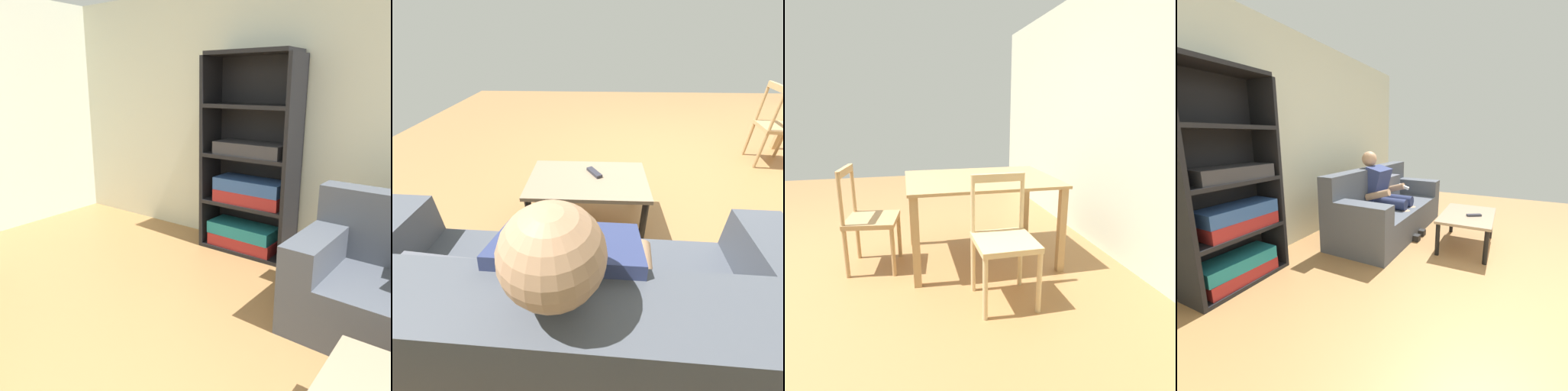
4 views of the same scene
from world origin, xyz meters
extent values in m
plane|color=#9E7042|center=(0.00, 0.00, 0.00)|extent=(8.51, 8.51, 0.00)
cube|color=#474C56|center=(1.19, 2.10, 0.19)|extent=(2.09, 0.90, 0.39)
cube|color=#474C56|center=(1.20, 2.42, 0.64)|extent=(2.07, 0.26, 0.51)
cube|color=#575A64|center=(1.53, 2.25, 0.57)|extent=(0.41, 0.18, 0.36)
cube|color=navy|center=(1.15, 2.31, 0.65)|extent=(0.41, 0.36, 0.58)
sphere|color=tan|center=(1.15, 2.40, 1.03)|extent=(0.21, 0.21, 0.21)
cylinder|color=navy|center=(1.03, 2.02, 0.46)|extent=(0.16, 0.44, 0.15)
cylinder|color=tan|center=(1.02, 1.80, 0.19)|extent=(0.11, 0.11, 0.39)
cube|color=black|center=(1.02, 1.72, 0.04)|extent=(0.11, 0.24, 0.08)
cylinder|color=navy|center=(1.25, 2.02, 0.46)|extent=(0.16, 0.44, 0.15)
cylinder|color=tan|center=(1.24, 1.80, 0.19)|extent=(0.11, 0.11, 0.39)
cube|color=black|center=(1.24, 1.72, 0.04)|extent=(0.11, 0.24, 0.08)
cylinder|color=tan|center=(0.89, 2.15, 0.59)|extent=(0.10, 0.35, 0.19)
cylinder|color=tan|center=(1.39, 2.13, 0.59)|extent=(0.10, 0.35, 0.19)
cube|color=white|center=(1.39, 1.97, 0.63)|extent=(0.04, 0.16, 0.08)
cube|color=gray|center=(1.14, 1.05, 0.39)|extent=(0.93, 0.59, 0.03)
cylinder|color=black|center=(0.72, 0.80, 0.19)|extent=(0.05, 0.05, 0.38)
cylinder|color=black|center=(1.57, 0.80, 0.19)|extent=(0.05, 0.05, 0.38)
cylinder|color=black|center=(0.72, 1.31, 0.19)|extent=(0.05, 0.05, 0.38)
cylinder|color=black|center=(1.57, 1.31, 0.19)|extent=(0.05, 0.05, 0.38)
cube|color=#2D2D38|center=(1.09, 0.97, 0.42)|extent=(0.13, 0.17, 0.02)
cube|color=tan|center=(-1.03, -0.16, 0.44)|extent=(0.47, 0.47, 0.04)
cylinder|color=tan|center=(-1.24, -0.33, 0.22)|extent=(0.04, 0.04, 0.44)
cylinder|color=tan|center=(-0.81, 0.00, 0.22)|extent=(0.04, 0.04, 0.44)
cylinder|color=tan|center=(-0.86, -0.38, 0.22)|extent=(0.04, 0.04, 0.44)
cylinder|color=tan|center=(-0.81, 0.00, 0.67)|extent=(0.03, 0.03, 0.46)
cylinder|color=tan|center=(-0.86, -0.38, 0.67)|extent=(0.03, 0.03, 0.46)
cube|color=tan|center=(-0.84, -0.19, 0.87)|extent=(0.08, 0.38, 0.06)
camera|label=1|loc=(1.11, -0.48, 1.61)|focal=36.83mm
camera|label=2|loc=(1.07, 2.72, 1.38)|focal=22.55mm
camera|label=3|loc=(-1.32, 2.74, 1.39)|focal=30.97mm
camera|label=4|loc=(-2.17, 0.68, 1.35)|focal=24.56mm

